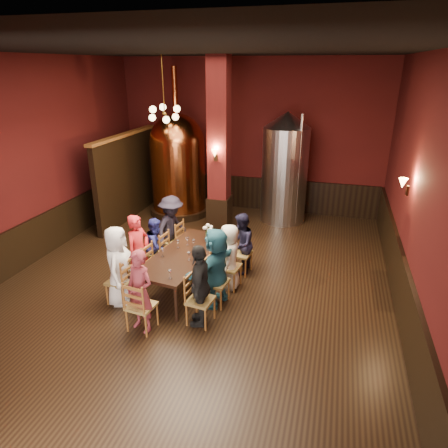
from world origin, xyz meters
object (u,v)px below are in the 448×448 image
(dining_table, at_px, (184,256))
(person_2, at_px, (157,245))
(person_1, at_px, (139,252))
(rose_vase, at_px, (208,230))
(copper_kettle, at_px, (178,164))
(steel_vessel, at_px, (285,168))
(person_0, at_px, (118,266))

(dining_table, relative_size, person_2, 1.99)
(person_1, distance_m, person_2, 0.68)
(person_1, height_order, rose_vase, person_1)
(person_1, relative_size, copper_kettle, 0.37)
(dining_table, bearing_deg, steel_vessel, 79.47)
(dining_table, xyz_separation_m, person_2, (-0.80, 0.43, -0.06))
(person_0, bearing_deg, person_1, -20.99)
(steel_vessel, bearing_deg, rose_vase, -106.74)
(person_1, bearing_deg, rose_vase, -37.90)
(dining_table, xyz_separation_m, person_1, (-0.88, -0.22, 0.09))
(dining_table, distance_m, copper_kettle, 4.52)
(person_1, relative_size, rose_vase, 4.03)
(person_2, relative_size, steel_vessel, 0.40)
(dining_table, bearing_deg, copper_kettle, 120.07)
(dining_table, bearing_deg, rose_vase, 75.32)
(person_0, relative_size, rose_vase, 4.04)
(dining_table, height_order, person_1, person_1)
(person_0, xyz_separation_m, steel_vessel, (2.35, 5.26, 0.78))
(person_0, relative_size, person_1, 1.00)
(dining_table, xyz_separation_m, rose_vase, (0.28, 0.70, 0.31))
(person_2, bearing_deg, person_0, 171.61)
(steel_vessel, bearing_deg, person_0, -114.07)
(dining_table, xyz_separation_m, steel_vessel, (1.38, 4.37, 0.87))
(copper_kettle, bearing_deg, person_1, -78.79)
(copper_kettle, relative_size, steel_vessel, 1.36)
(person_0, height_order, steel_vessel, steel_vessel)
(person_0, xyz_separation_m, person_1, (0.08, 0.66, -0.00))
(person_1, relative_size, person_2, 1.24)
(person_2, bearing_deg, dining_table, -119.61)
(person_2, distance_m, steel_vessel, 4.60)
(person_1, height_order, steel_vessel, steel_vessel)
(copper_kettle, bearing_deg, person_2, -75.65)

